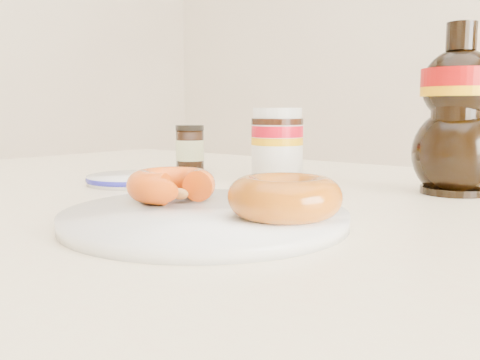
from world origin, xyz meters
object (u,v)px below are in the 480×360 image
Objects in this scene: donut_bitten at (171,185)px; nutella_jar at (277,142)px; plate at (205,217)px; blue_rim_saucer at (132,179)px; donut_whole at (285,197)px; syrup_bottle at (458,110)px; dark_jar at (190,148)px; dining_table at (253,270)px.

nutella_jar is (-0.06, 0.26, 0.03)m from donut_bitten.
plate and blue_rim_saucer have the same top height.
donut_whole is at bearing -53.81° from nutella_jar.
syrup_bottle is 2.68× the size of dark_jar.
plate is 2.65× the size of donut_whole.
syrup_bottle is 0.43m from blue_rim_saucer.
donut_bitten reaches higher than plate.
donut_bitten is at bearing -120.87° from syrup_bottle.
dining_table is 6.87× the size of syrup_bottle.
dining_table is at bearing 109.58° from plate.
donut_whole is at bearing -22.43° from donut_bitten.
nutella_jar is 0.51× the size of syrup_bottle.
nutella_jar is 1.37× the size of dark_jar.
dining_table is 0.20m from donut_whole.
syrup_bottle is at bearing 35.92° from donut_bitten.
blue_rim_saucer is at bearing 161.72° from donut_whole.
dark_jar reaches higher than donut_bitten.
donut_bitten is (-0.02, -0.11, 0.11)m from dining_table.
syrup_bottle reaches higher than dining_table.
nutella_jar is at bearing 115.64° from dining_table.
plate is 2.45× the size of nutella_jar.
donut_bitten reaches higher than blue_rim_saucer.
plate is 0.08m from donut_whole.
donut_whole is 1.27× the size of dark_jar.
plate is 2.90× the size of donut_bitten.
dining_table is at bearing 58.80° from donut_bitten.
dining_table is 0.22m from nutella_jar.
donut_bitten is (-0.06, 0.02, 0.02)m from plate.
donut_bitten is 1.16× the size of dark_jar.
blue_rim_saucer is at bearing 127.07° from donut_bitten.
syrup_bottle is at bearing 69.87° from plate.
nutella_jar is (-0.19, 0.26, 0.03)m from donut_whole.
donut_whole is at bearing -36.02° from dark_jar.
dark_jar is at bearing 107.38° from blue_rim_saucer.
donut_bitten is at bearing -179.22° from donut_whole.
dining_table is at bearing 136.95° from donut_whole.
donut_whole is at bearing -98.64° from syrup_bottle.
donut_whole reaches higher than plate.
blue_rim_saucer is at bearing -179.18° from dining_table.
syrup_bottle is at bearing 81.36° from donut_whole.
dining_table is at bearing 0.82° from blue_rim_saucer.
plate is at bearing -26.79° from blue_rim_saucer.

